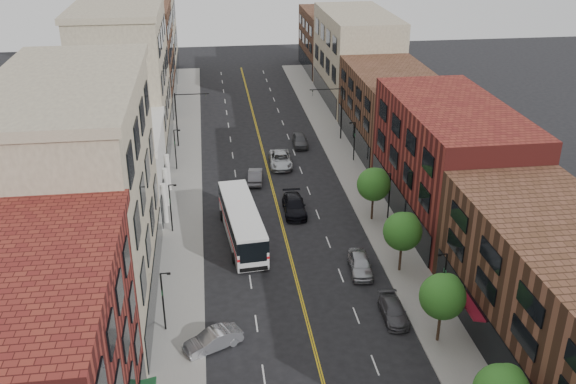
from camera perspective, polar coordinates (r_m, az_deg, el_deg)
name	(u,v)px	position (r m, az deg, el deg)	size (l,w,h in m)	color
sidewalk_left	(185,186)	(74.74, -9.18, 0.55)	(4.00, 110.00, 0.15)	gray
sidewalk_right	(354,177)	(76.55, 5.93, 1.35)	(4.00, 110.00, 0.15)	gray
bldg_l_tanoffice	(80,202)	(51.95, -17.96, -0.85)	(10.00, 22.00, 18.00)	gray
bldg_l_white	(115,171)	(70.18, -15.17, 1.81)	(10.00, 14.00, 8.00)	silver
bldg_l_far_a	(125,82)	(84.59, -14.26, 9.43)	(10.00, 20.00, 18.00)	gray
bldg_l_far_b	(139,58)	(104.26, -13.09, 11.54)	(10.00, 20.00, 15.00)	brown
bldg_l_far_c	(146,21)	(121.36, -12.53, 14.63)	(10.00, 16.00, 20.00)	gray
bldg_r_near	(574,310)	(48.19, 24.06, -9.53)	(10.00, 26.00, 10.00)	brown
bldg_r_mid	(449,163)	(66.64, 14.15, 2.55)	(10.00, 22.00, 12.00)	maroon
bldg_r_far_a	(391,109)	(85.64, 9.18, 7.27)	(10.00, 20.00, 10.00)	brown
bldg_r_far_b	(356,57)	(104.69, 6.07, 11.81)	(10.00, 22.00, 14.00)	gray
bldg_r_far_c	(332,41)	(124.10, 3.91, 13.24)	(10.00, 18.00, 11.00)	brown
tree_r_1	(443,295)	(48.47, 13.65, -8.88)	(3.40, 3.40, 5.59)	black
tree_r_2	(403,230)	(56.52, 10.22, -3.35)	(3.40, 3.40, 5.59)	black
tree_r_3	(374,183)	(65.11, 7.69, 0.77)	(3.40, 3.40, 5.59)	black
lamp_l_1	(163,298)	(49.72, -11.01, -9.26)	(0.81, 0.55, 5.05)	black
lamp_l_2	(171,205)	(63.60, -10.37, -1.18)	(0.81, 0.55, 5.05)	black
lamp_l_3	(176,147)	(78.30, -9.96, 3.94)	(0.81, 0.55, 5.05)	black
lamp_r_1	(444,278)	(52.66, 13.67, -7.42)	(0.81, 0.55, 5.05)	black
lamp_r_2	(389,193)	(65.93, 8.96, -0.10)	(0.81, 0.55, 5.05)	black
lamp_r_3	(354,139)	(80.20, 5.89, 4.70)	(0.81, 0.55, 5.05)	black
signal_mast_left	(182,113)	(85.27, -9.43, 6.92)	(4.49, 0.18, 7.20)	black
signal_mast_right	(336,107)	(86.91, 4.32, 7.54)	(4.49, 0.18, 7.20)	black
city_bus	(242,221)	(61.99, -4.13, -2.57)	(4.06, 13.36, 3.38)	silver
car_angle_b	(213,340)	(48.78, -6.67, -12.93)	(1.53, 4.39, 1.45)	#B0B2B8
car_parked_mid	(393,311)	(52.17, 9.36, -10.40)	(1.80, 4.42, 1.28)	#46454A
car_parked_far	(360,264)	(57.49, 6.44, -6.37)	(1.90, 4.73, 1.61)	#A3A5AA
car_lane_behind	(255,176)	(74.77, -2.93, 1.43)	(1.59, 4.57, 1.51)	#57565C
car_lane_a	(294,206)	(67.39, 0.56, -1.23)	(2.27, 5.59, 1.62)	black
car_lane_b	(281,160)	(79.22, -0.67, 2.91)	(2.72, 5.90, 1.64)	silver
car_lane_c	(300,140)	(85.69, 1.07, 4.63)	(1.89, 4.71, 1.60)	#46474B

